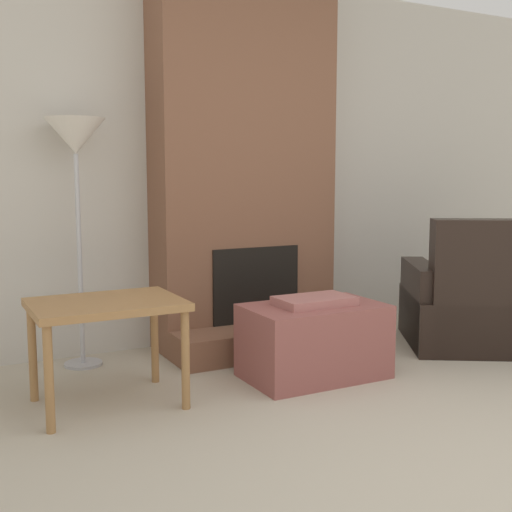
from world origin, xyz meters
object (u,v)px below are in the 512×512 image
at_px(armchair, 483,308).
at_px(floor_lamp_left, 76,148).
at_px(ottoman, 314,340).
at_px(side_table, 106,314).

bearing_deg(armchair, floor_lamp_left, 12.47).
bearing_deg(armchair, ottoman, 31.56).
height_order(ottoman, armchair, armchair).
distance_m(side_table, floor_lamp_left, 1.17).
bearing_deg(floor_lamp_left, ottoman, -36.85).
xyz_separation_m(armchair, side_table, (-2.62, 0.09, 0.21)).
relative_size(ottoman, floor_lamp_left, 0.53).
distance_m(ottoman, armchair, 1.41).
relative_size(ottoman, side_table, 1.08).
bearing_deg(ottoman, side_table, 175.05).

